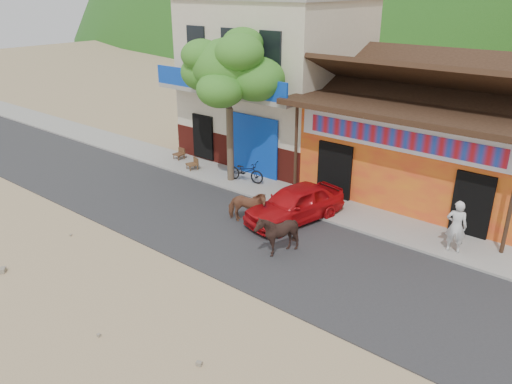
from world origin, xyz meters
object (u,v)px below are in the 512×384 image
scooter (245,171)px  cafe_chair_left (192,159)px  tree (229,108)px  cafe_chair_right (179,149)px  cow_dark (277,234)px  pedestrian (456,226)px  red_car (295,204)px  cow_tan (247,207)px

scooter → cafe_chair_left: size_ratio=1.74×
tree → cafe_chair_right: size_ratio=6.46×
tree → cafe_chair_left: 3.30m
tree → cow_dark: size_ratio=4.50×
cow_dark → pedestrian: 5.32m
red_car → cafe_chair_right: 8.05m
cow_tan → scooter: cow_tan is taller
tree → cow_tan: size_ratio=4.32×
tree → cafe_chair_left: (-2.12, -0.17, -2.52)m
scooter → red_car: bearing=-125.3°
cow_dark → red_car: 2.42m
red_car → pedestrian: size_ratio=2.26×
cow_tan → cafe_chair_right: cow_tan is taller
cow_dark → scooter: 5.95m
tree → cow_dark: tree is taller
cow_tan → scooter: size_ratio=0.84×
cow_dark → cafe_chair_left: size_ratio=1.40×
cow_tan → cow_dark: bearing=-143.8°
cow_tan → cow_dark: size_ratio=1.04×
tree → red_car: size_ratio=1.62×
cafe_chair_right → cow_dark: bearing=-21.5°
cow_tan → red_car: red_car is taller
cow_dark → red_car: bearing=174.6°
tree → scooter: (0.60, 0.21, -2.56)m
scooter → cafe_chair_left: (-2.72, -0.38, 0.04)m
cafe_chair_right → scooter: bearing=0.3°
cow_dark → pedestrian: size_ratio=0.81×
cafe_chair_left → pedestrian: bearing=20.0°
cafe_chair_left → scooter: bearing=28.3°
cow_dark → cafe_chair_left: bearing=-143.4°
tree → scooter: 2.64m
cafe_chair_left → cafe_chair_right: cafe_chair_left is taller
cow_dark → scooter: bearing=-158.2°
scooter → cow_dark: bearing=-141.5°
pedestrian → tree: bearing=-16.3°
scooter → cafe_chair_left: cafe_chair_left is taller
cow_dark → pedestrian: bearing=101.9°
pedestrian → cafe_chair_right: (-12.85, 0.69, -0.36)m
pedestrian → cow_tan: bearing=5.7°
red_car → scooter: bearing=169.0°
cafe_chair_left → cafe_chair_right: bearing=178.4°
red_car → cafe_chair_right: bearing=179.9°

